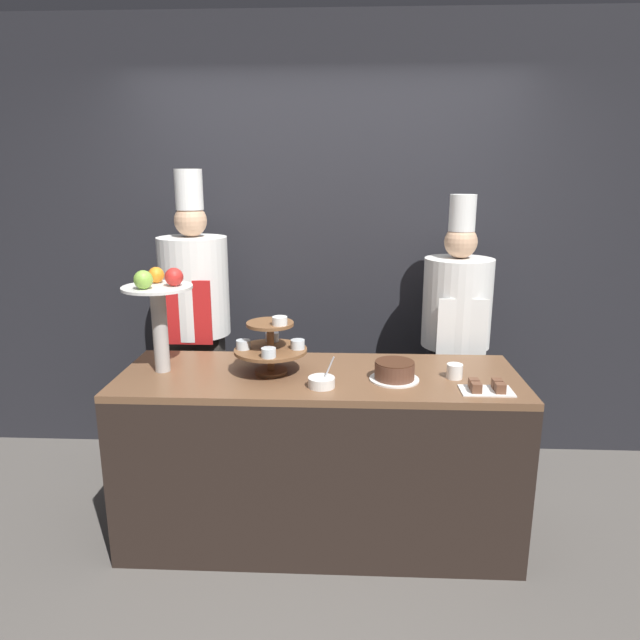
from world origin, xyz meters
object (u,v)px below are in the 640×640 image
Objects in this scene: cake_round at (394,371)px; cup_white at (455,371)px; tiered_stand at (271,345)px; serving_bowl_near at (322,382)px; fruit_pedestal at (159,302)px; chef_left at (196,316)px; cake_square_tray at (487,388)px; chef_center_left at (455,331)px.

cake_round reaches higher than cup_white.
cup_white is at bearing -2.14° from tiered_stand.
serving_bowl_near is at bearing -35.04° from tiered_stand.
chef_left is at bearing 89.79° from fruit_pedestal.
tiered_stand is at bearing 144.96° from serving_bowl_near.
cake_round is 3.11× the size of cup_white.
cake_round is 0.13× the size of chef_left.
cake_square_tray is (1.56, -0.21, -0.34)m from fruit_pedestal.
serving_bowl_near is at bearing -162.50° from cake_round.
cake_round is at bearing -120.21° from chef_center_left.
cup_white reaches higher than cake_square_tray.
chef_left is (-1.15, 0.72, 0.08)m from cake_round.
chef_center_left reaches higher than serving_bowl_near.
cake_round is at bearing -3.82° from fruit_pedestal.
chef_left is (0.00, 0.65, -0.23)m from fruit_pedestal.
chef_left is 1.08× the size of chef_center_left.
fruit_pedestal reaches higher than cup_white.
cup_white is at bearing 12.95° from serving_bowl_near.
chef_left reaches higher than cake_square_tray.
chef_center_left is (0.13, 0.69, 0.01)m from cup_white.
serving_bowl_near is 1.13m from chef_center_left.
tiered_stand is 0.59m from fruit_pedestal.
chef_left reaches higher than cake_round.
fruit_pedestal is (-0.55, 0.01, 0.21)m from tiered_stand.
cake_square_tray is (0.11, -0.17, -0.02)m from cup_white.
tiered_stand is 1.04m from cake_square_tray.
serving_bowl_near is (-0.64, -0.15, -0.01)m from cup_white.
cake_round is 1.36m from chef_left.
chef_left is (-0.54, 0.65, -0.02)m from tiered_stand.
fruit_pedestal is at bearing 172.36° from cake_square_tray.
cake_square_tray is at bearing -56.00° from cup_white.
tiered_stand is 0.62m from cake_round.
cake_round is 1.01× the size of cake_square_tray.
fruit_pedestal is at bearing -157.61° from chef_center_left.
cup_white is at bearing 124.00° from cake_square_tray.
chef_center_left reaches higher than cake_round.
chef_left reaches higher than chef_center_left.
chef_left reaches higher than fruit_pedestal.
cup_white is 0.32× the size of cake_square_tray.
serving_bowl_near is (-0.35, -0.11, -0.02)m from cake_round.
serving_bowl_near reaches higher than cake_round.
tiered_stand is 1.22m from chef_center_left.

